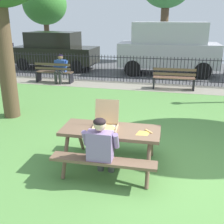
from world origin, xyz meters
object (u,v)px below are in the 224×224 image
object	(u,v)px
park_bench_left	(54,73)
park_bench_center	(174,79)
pizza_box_open	(106,123)
far_tree_left	(45,5)
pizza_slice_on_table	(144,133)
picnic_table_foreground	(111,138)
adult_at_table	(101,146)
parked_car_left	(55,50)
parked_car_center	(168,47)
person_on_park_bench	(60,67)

from	to	relation	value
park_bench_left	park_bench_center	distance (m)	5.03
pizza_box_open	far_tree_left	xyz separation A→B (m)	(-8.09, 14.23, 2.59)
pizza_box_open	pizza_slice_on_table	distance (m)	0.73
picnic_table_foreground	park_bench_center	world-z (taller)	park_bench_center
picnic_table_foreground	park_bench_left	world-z (taller)	park_bench_left
pizza_slice_on_table	park_bench_left	world-z (taller)	park_bench_left
adult_at_table	parked_car_left	world-z (taller)	parked_car_left
park_bench_center	far_tree_left	world-z (taller)	far_tree_left
park_bench_center	parked_car_left	size ratio (longest dim) A/B	0.36
picnic_table_foreground	parked_car_center	bearing A→B (deg)	86.40
pizza_slice_on_table	parked_car_center	world-z (taller)	parked_car_center
pizza_slice_on_table	pizza_box_open	bearing A→B (deg)	175.23
pizza_slice_on_table	park_bench_left	xyz separation A→B (m)	(-4.66, 6.32, -0.36)
park_bench_left	person_on_park_bench	distance (m)	0.38
picnic_table_foreground	person_on_park_bench	world-z (taller)	person_on_park_bench
far_tree_left	parked_car_center	bearing A→B (deg)	-29.36
park_bench_center	parked_car_left	xyz separation A→B (m)	(-6.34, 3.03, 0.59)
pizza_slice_on_table	far_tree_left	bearing A→B (deg)	121.66
park_bench_left	park_bench_center	world-z (taller)	same
parked_car_center	park_bench_center	bearing A→B (deg)	-82.42
picnic_table_foreground	pizza_slice_on_table	size ratio (longest dim) A/B	5.90
pizza_slice_on_table	park_bench_center	distance (m)	6.34
far_tree_left	park_bench_center	bearing A→B (deg)	-40.97
park_bench_left	parked_car_center	bearing A→B (deg)	33.25
person_on_park_bench	parked_car_left	xyz separation A→B (m)	(-1.60, 3.02, 0.35)
pizza_slice_on_table	adult_at_table	distance (m)	0.82
person_on_park_bench	far_tree_left	size ratio (longest dim) A/B	0.25
far_tree_left	picnic_table_foreground	bearing A→B (deg)	-60.12
pizza_slice_on_table	far_tree_left	distance (m)	17.00
parked_car_left	parked_car_center	size ratio (longest dim) A/B	0.93
person_on_park_bench	pizza_box_open	bearing A→B (deg)	-59.83
adult_at_table	picnic_table_foreground	bearing A→B (deg)	86.03
park_bench_left	parked_car_center	xyz separation A→B (m)	(4.63, 3.03, 0.89)
person_on_park_bench	parked_car_left	world-z (taller)	parked_car_left
park_bench_center	parked_car_left	world-z (taller)	parked_car_left
park_bench_left	far_tree_left	world-z (taller)	far_tree_left
park_bench_center	parked_car_center	distance (m)	3.19
pizza_slice_on_table	parked_car_left	bearing A→B (deg)	122.55
pizza_slice_on_table	park_bench_center	size ratio (longest dim) A/B	0.19
person_on_park_bench	far_tree_left	bearing A→B (deg)	119.18
pizza_box_open	adult_at_table	world-z (taller)	pizza_box_open
parked_car_center	far_tree_left	world-z (taller)	far_tree_left
person_on_park_bench	pizza_slice_on_table	bearing A→B (deg)	-55.40
person_on_park_bench	far_tree_left	xyz separation A→B (m)	(-4.44, 7.95, 2.79)
adult_at_table	park_bench_left	bearing A→B (deg)	120.56
picnic_table_foreground	park_bench_left	bearing A→B (deg)	122.75
adult_at_table	far_tree_left	size ratio (longest dim) A/B	0.25
parked_car_left	adult_at_table	bearing A→B (deg)	-61.59
adult_at_table	person_on_park_bench	world-z (taller)	same
picnic_table_foreground	pizza_box_open	size ratio (longest dim) A/B	3.36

